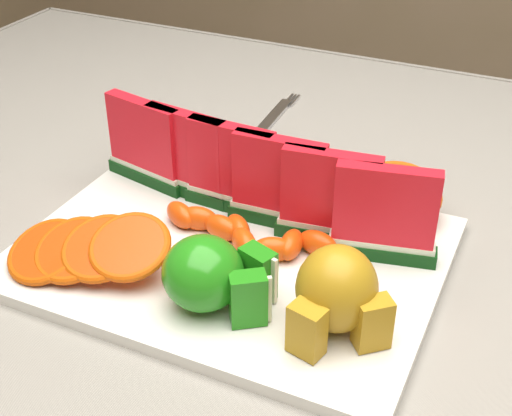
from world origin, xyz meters
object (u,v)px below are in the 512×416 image
Objects in this scene: platter at (232,253)px; pear_cluster at (337,293)px; apple_cluster at (212,275)px; fork at (269,123)px.

platter is 0.15m from pear_cluster.
pear_cluster is (0.11, 0.02, 0.01)m from apple_cluster.
fork is at bearing 106.68° from apple_cluster.
pear_cluster is at bearing 8.32° from apple_cluster.
apple_cluster is at bearing -73.32° from fork.
fork is (-0.22, 0.36, -0.05)m from pear_cluster.
pear_cluster is 0.42m from fork.
apple_cluster is at bearing -74.85° from platter.
fork is (-0.09, 0.29, -0.00)m from platter.
pear_cluster is at bearing -58.47° from fork.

